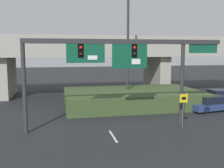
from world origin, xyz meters
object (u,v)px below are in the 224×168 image
at_px(highway_light_pole_near, 128,37).
at_px(parked_sedan_mid_right, 222,97).
at_px(signal_gantry, 120,57).
at_px(speed_limit_sign, 183,105).
at_px(parked_sedan_near_right, 213,104).

relative_size(highway_light_pole_near, parked_sedan_mid_right, 2.81).
bearing_deg(signal_gantry, speed_limit_sign, -11.00).
bearing_deg(parked_sedan_mid_right, highway_light_pole_near, 166.79).
relative_size(parked_sedan_near_right, parked_sedan_mid_right, 1.06).
xyz_separation_m(parked_sedan_near_right, parked_sedan_mid_right, (2.63, 2.40, 0.06)).
distance_m(signal_gantry, speed_limit_sign, 5.63).
distance_m(highway_light_pole_near, parked_sedan_mid_right, 11.54).
xyz_separation_m(speed_limit_sign, parked_sedan_mid_right, (7.84, 6.85, -0.93)).
bearing_deg(signal_gantry, highway_light_pole_near, 71.27).
distance_m(speed_limit_sign, parked_sedan_mid_right, 10.45).
xyz_separation_m(signal_gantry, highway_light_pole_near, (2.71, 7.98, 1.85)).
relative_size(signal_gantry, parked_sedan_near_right, 2.87).
height_order(speed_limit_sign, highway_light_pole_near, highway_light_pole_near).
height_order(highway_light_pole_near, parked_sedan_near_right, highway_light_pole_near).
height_order(signal_gantry, speed_limit_sign, signal_gantry).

